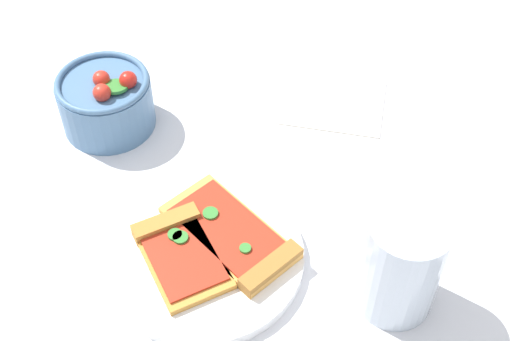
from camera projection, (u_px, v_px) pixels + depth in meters
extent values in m
plane|color=silver|center=(193.00, 261.00, 0.78)|extent=(2.40, 2.40, 0.00)
cylinder|color=white|center=(205.00, 256.00, 0.77)|extent=(0.22, 0.22, 0.01)
cube|color=gold|center=(183.00, 258.00, 0.76)|extent=(0.11, 0.14, 0.01)
cube|color=#B77A33|center=(166.00, 224.00, 0.78)|extent=(0.08, 0.05, 0.02)
cube|color=#B22D19|center=(182.00, 256.00, 0.75)|extent=(0.10, 0.12, 0.00)
cylinder|color=#388433|center=(180.00, 237.00, 0.77)|extent=(0.02, 0.02, 0.00)
cylinder|color=#388433|center=(175.00, 235.00, 0.77)|extent=(0.02, 0.02, 0.00)
cube|color=gold|center=(229.00, 232.00, 0.78)|extent=(0.16, 0.17, 0.01)
cube|color=#A36B2D|center=(271.00, 268.00, 0.74)|extent=(0.07, 0.06, 0.02)
cube|color=#B22D19|center=(228.00, 229.00, 0.78)|extent=(0.14, 0.15, 0.00)
cylinder|color=#388433|center=(210.00, 213.00, 0.79)|extent=(0.02, 0.02, 0.00)
cylinder|color=#388433|center=(245.00, 248.00, 0.76)|extent=(0.01, 0.01, 0.00)
cylinder|color=#4C7299|center=(106.00, 104.00, 0.90)|extent=(0.12, 0.12, 0.07)
torus|color=#4C7299|center=(102.00, 82.00, 0.87)|extent=(0.12, 0.12, 0.01)
sphere|color=red|center=(128.00, 80.00, 0.86)|extent=(0.02, 0.02, 0.02)
sphere|color=red|center=(102.00, 93.00, 0.85)|extent=(0.02, 0.02, 0.02)
sphere|color=red|center=(101.00, 79.00, 0.87)|extent=(0.02, 0.02, 0.02)
cylinder|color=#388433|center=(116.00, 87.00, 0.86)|extent=(0.03, 0.03, 0.01)
cylinder|color=silver|center=(401.00, 263.00, 0.70)|extent=(0.08, 0.08, 0.13)
cylinder|color=black|center=(399.00, 271.00, 0.71)|extent=(0.07, 0.07, 0.09)
cube|color=silver|center=(333.00, 102.00, 0.95)|extent=(0.16, 0.15, 0.00)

